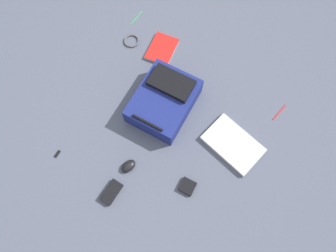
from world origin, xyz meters
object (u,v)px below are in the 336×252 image
at_px(book_red, 162,49).
at_px(pen_blue, 280,112).
at_px(backpack, 164,100).
at_px(earbud_pouch, 188,186).
at_px(power_brick, 111,192).
at_px(pen_black, 136,18).
at_px(computer_mouse, 128,166).
at_px(usb_stick, 57,154).
at_px(laptop, 233,144).
at_px(cable_coil, 132,41).

relative_size(book_red, pen_blue, 1.78).
height_order(backpack, earbud_pouch, backpack).
xyz_separation_m(backpack, book_red, (0.22, -0.35, -0.07)).
relative_size(power_brick, pen_black, 1.01).
height_order(book_red, earbud_pouch, earbud_pouch).
xyz_separation_m(book_red, computer_mouse, (-0.24, 0.81, 0.01)).
distance_m(computer_mouse, usb_stick, 0.45).
bearing_deg(usb_stick, book_red, -100.74).
bearing_deg(power_brick, backpack, -88.91).
distance_m(earbud_pouch, usb_stick, 0.81).
bearing_deg(pen_black, pen_blue, 171.82).
distance_m(pen_black, pen_blue, 1.19).
bearing_deg(book_red, pen_black, -25.44).
height_order(computer_mouse, earbud_pouch, computer_mouse).
bearing_deg(backpack, laptop, 177.54).
xyz_separation_m(power_brick, pen_black, (0.53, -1.12, -0.01)).
bearing_deg(book_red, laptop, 152.54).
xyz_separation_m(computer_mouse, usb_stick, (0.42, 0.15, -0.02)).
bearing_deg(backpack, cable_coil, -34.82).
bearing_deg(pen_blue, laptop, 64.32).
height_order(laptop, pen_black, laptop).
distance_m(computer_mouse, pen_blue, 1.01).
relative_size(laptop, cable_coil, 3.61).
bearing_deg(earbud_pouch, pen_black, -44.37).
relative_size(power_brick, earbud_pouch, 1.65).
bearing_deg(laptop, power_brick, 51.60).
bearing_deg(computer_mouse, book_red, 124.09).
xyz_separation_m(backpack, pen_blue, (-0.66, -0.32, -0.07)).
xyz_separation_m(laptop, usb_stick, (0.90, 0.58, -0.01)).
relative_size(book_red, power_brick, 1.77).
height_order(computer_mouse, pen_black, computer_mouse).
height_order(backpack, pen_black, backpack).
relative_size(power_brick, pen_blue, 1.01).
relative_size(laptop, pen_black, 2.87).
relative_size(backpack, pen_black, 3.14).
distance_m(power_brick, pen_blue, 1.15).
xyz_separation_m(backpack, earbud_pouch, (-0.38, 0.38, -0.06)).
bearing_deg(pen_blue, computer_mouse, 50.32).
height_order(book_red, usb_stick, book_red).
bearing_deg(power_brick, computer_mouse, -91.48).
relative_size(backpack, book_red, 1.75).
distance_m(backpack, power_brick, 0.63).
xyz_separation_m(cable_coil, usb_stick, (-0.04, 0.91, -0.00)).
relative_size(computer_mouse, usb_stick, 1.89).
xyz_separation_m(computer_mouse, power_brick, (0.00, 0.18, -0.00)).
xyz_separation_m(book_red, earbud_pouch, (-0.60, 0.74, 0.00)).
xyz_separation_m(book_red, usb_stick, (0.18, 0.96, -0.01)).
xyz_separation_m(power_brick, earbud_pouch, (-0.37, -0.25, -0.00)).
distance_m(laptop, book_red, 0.81).
height_order(cable_coil, power_brick, power_brick).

